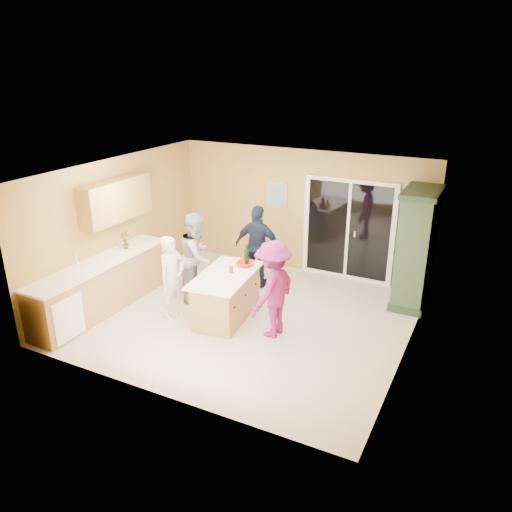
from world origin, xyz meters
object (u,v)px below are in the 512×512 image
at_px(woman_magenta, 273,289).
at_px(woman_navy, 258,247).
at_px(green_hutch, 416,250).
at_px(kitchen_island, 226,297).
at_px(woman_white, 172,277).
at_px(woman_grey, 197,257).

bearing_deg(woman_magenta, woman_navy, -138.45).
distance_m(green_hutch, woman_navy, 2.96).
relative_size(kitchen_island, woman_navy, 1.00).
bearing_deg(woman_white, woman_navy, -12.14).
distance_m(kitchen_island, woman_magenta, 1.07).
relative_size(woman_grey, woman_magenta, 1.03).
relative_size(woman_navy, woman_magenta, 1.02).
bearing_deg(woman_magenta, green_hutch, 148.71).
xyz_separation_m(woman_navy, woman_magenta, (1.07, -1.61, -0.02)).
bearing_deg(green_hutch, woman_white, -146.16).
relative_size(woman_white, woman_magenta, 0.92).
height_order(woman_white, woman_magenta, woman_magenta).
height_order(green_hutch, woman_grey, green_hutch).
xyz_separation_m(kitchen_island, woman_white, (-0.85, -0.37, 0.36)).
relative_size(woman_white, woman_navy, 0.90).
bearing_deg(green_hutch, woman_magenta, -129.24).
bearing_deg(woman_magenta, kitchen_island, -91.27).
bearing_deg(green_hutch, woman_grey, -156.31).
bearing_deg(woman_navy, woman_white, 64.84).
height_order(kitchen_island, woman_navy, woman_navy).
relative_size(woman_white, woman_grey, 0.89).
xyz_separation_m(woman_white, woman_magenta, (1.82, 0.21, 0.07)).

